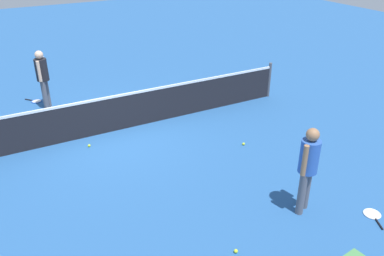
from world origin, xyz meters
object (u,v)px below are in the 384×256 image
player_far_side (42,75)px  tennis_racket_far_player (36,101)px  tennis_racket_near_player (373,215)px  tennis_ball_near_player (244,144)px  player_near_side (308,164)px  tennis_ball_midcourt (236,251)px  tennis_ball_by_net (89,146)px

player_far_side → tennis_racket_far_player: player_far_side is taller
tennis_racket_near_player → tennis_ball_near_player: 3.33m
player_near_side → tennis_ball_midcourt: size_ratio=25.76×
tennis_ball_midcourt → tennis_racket_near_player: bearing=-8.7°
tennis_ball_near_player → tennis_ball_by_net: size_ratio=1.00×
tennis_racket_near_player → tennis_racket_far_player: 9.63m
tennis_racket_near_player → tennis_ball_midcourt: bearing=171.3°
player_far_side → tennis_ball_by_net: size_ratio=25.76×
tennis_racket_near_player → tennis_racket_far_player: size_ratio=1.09×
tennis_ball_midcourt → tennis_racket_far_player: bearing=102.7°
player_near_side → tennis_racket_far_player: 8.56m
tennis_racket_near_player → tennis_ball_by_net: 6.30m
tennis_ball_midcourt → tennis_ball_near_player: bearing=53.0°
tennis_racket_far_player → tennis_ball_midcourt: tennis_ball_midcourt is taller
tennis_racket_far_player → tennis_racket_near_player: bearing=-61.9°
player_far_side → tennis_ball_near_player: player_far_side is taller
player_far_side → tennis_ball_by_net: 3.04m
tennis_racket_near_player → tennis_ball_near_player: (-0.57, 3.28, 0.02)m
tennis_ball_by_net → player_near_side: bearing=-56.2°
player_near_side → tennis_racket_near_player: (1.04, -0.75, -1.00)m
player_near_side → tennis_racket_near_player: 1.62m
tennis_racket_far_player → tennis_ball_midcourt: (1.82, -8.08, 0.02)m
tennis_racket_near_player → tennis_ball_near_player: tennis_ball_near_player is taller
tennis_ball_near_player → tennis_ball_midcourt: same height
tennis_racket_far_player → tennis_ball_midcourt: 8.28m
tennis_racket_near_player → tennis_ball_midcourt: tennis_ball_midcourt is taller
tennis_racket_near_player → tennis_ball_by_net: bearing=127.9°
tennis_racket_far_player → tennis_ball_near_player: size_ratio=8.29×
player_near_side → tennis_racket_near_player: size_ratio=2.84×
tennis_racket_far_player → tennis_ball_by_net: bearing=-79.3°
tennis_ball_near_player → tennis_racket_near_player: bearing=-80.2°
player_near_side → tennis_racket_far_player: player_near_side is taller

